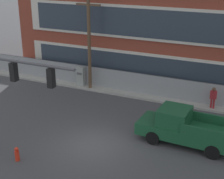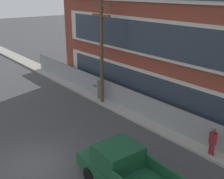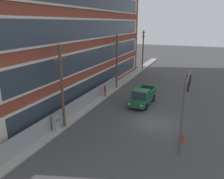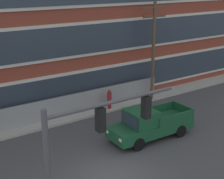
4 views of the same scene
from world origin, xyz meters
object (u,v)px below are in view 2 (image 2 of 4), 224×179
(pickup_truck_dark_green, at_px, (127,174))
(utility_pole_near_corner, at_px, (102,48))
(electrical_cabinet, at_px, (97,89))
(pedestrian_near_cabinet, at_px, (213,141))

(pickup_truck_dark_green, bearing_deg, utility_pole_near_corner, 149.35)
(utility_pole_near_corner, height_order, electrical_cabinet, utility_pole_near_corner)
(pickup_truck_dark_green, relative_size, pedestrian_near_cabinet, 3.37)
(utility_pole_near_corner, height_order, pedestrian_near_cabinet, utility_pole_near_corner)
(pedestrian_near_cabinet, bearing_deg, utility_pole_near_corner, -179.79)
(pickup_truck_dark_green, xyz_separation_m, electrical_cabinet, (-9.94, 5.53, -0.10))
(electrical_cabinet, height_order, pedestrian_near_cabinet, electrical_cabinet)
(electrical_cabinet, xyz_separation_m, pedestrian_near_cabinet, (10.62, -0.18, 0.12))
(pickup_truck_dark_green, distance_m, utility_pole_near_corner, 10.97)
(pedestrian_near_cabinet, bearing_deg, pickup_truck_dark_green, -97.25)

